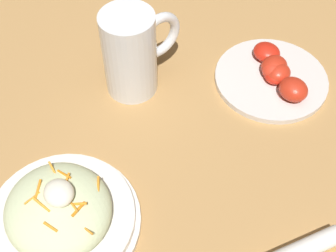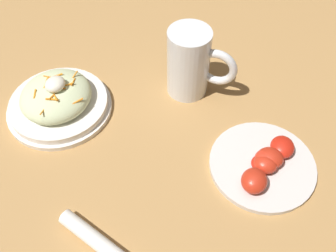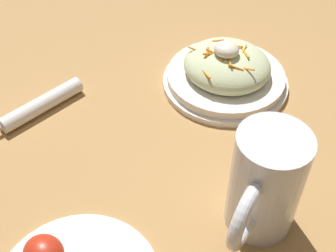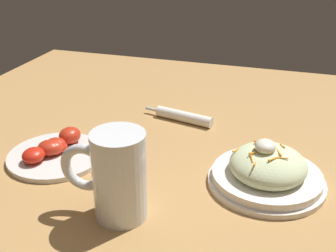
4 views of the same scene
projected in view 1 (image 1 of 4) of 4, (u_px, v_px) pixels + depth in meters
ground_plane at (170, 165)px, 0.71m from camera, size 1.43×1.43×0.00m
salad_plate at (60, 214)px, 0.63m from camera, size 0.22×0.22×0.09m
beer_mug at (132, 57)px, 0.77m from camera, size 0.09×0.15×0.16m
tomato_plate at (274, 75)px, 0.81m from camera, size 0.20×0.20×0.05m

